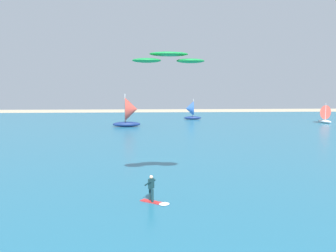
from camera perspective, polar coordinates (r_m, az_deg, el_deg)
name	(u,v)px	position (r m, az deg, el deg)	size (l,w,h in m)	color
ocean	(159,134)	(56.38, -1.31, -1.20)	(160.00, 90.00, 0.10)	#236B89
kitesurfer	(154,193)	(23.55, -2.13, -9.92)	(1.91, 1.61, 1.67)	red
kite	(169,58)	(25.48, 0.11, 10.11)	(4.97, 2.08, 0.73)	#198C3F
sailboat_leading	(130,112)	(65.91, -5.63, 2.13)	(4.85, 4.11, 5.66)	navy
sailboat_center_horizon	(190,110)	(79.90, 3.33, 2.39)	(3.65, 3.09, 4.27)	navy
sailboat_far_right	(323,114)	(78.32, 22.12, 1.71)	(2.99, 3.38, 3.80)	white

